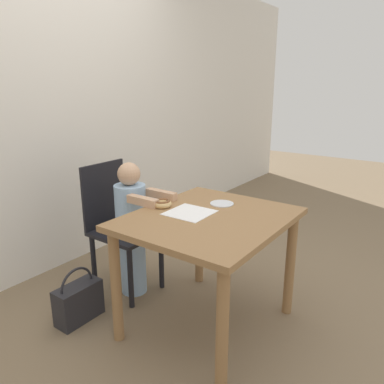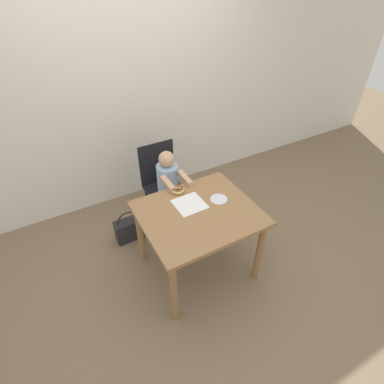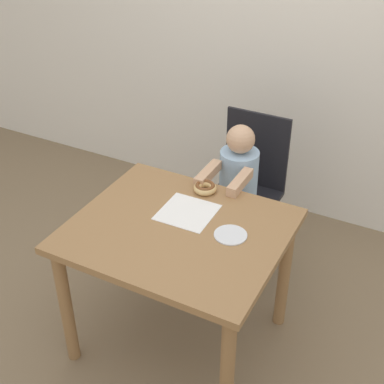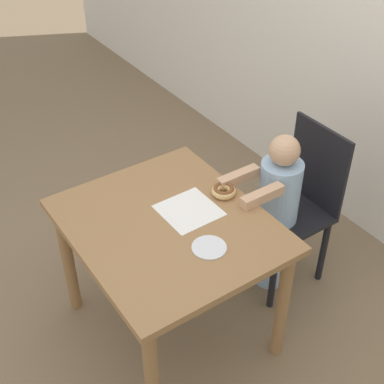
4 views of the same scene
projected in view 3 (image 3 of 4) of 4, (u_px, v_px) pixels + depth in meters
The scene contains 9 objects.
ground_plane at pixel (180, 337), 2.77m from camera, with size 12.00×12.00×0.00m, color #7A664C.
wall_back at pixel (294, 25), 3.15m from camera, with size 8.00×0.05×2.50m.
dining_table at pixel (179, 247), 2.44m from camera, with size 0.94×0.81×0.71m.
chair at pixel (245, 192), 3.07m from camera, with size 0.38×0.43×0.91m.
child_figure at pixel (237, 201), 2.97m from camera, with size 0.23×0.42×0.94m.
donut at pixel (205, 187), 2.62m from camera, with size 0.11×0.11×0.04m.
napkin at pixel (187, 212), 2.48m from camera, with size 0.25×0.25×0.00m.
handbag at pixel (173, 225), 3.37m from camera, with size 0.29×0.13×0.36m.
plate at pixel (231, 235), 2.33m from camera, with size 0.15×0.15×0.01m.
Camera 3 is at (0.94, -1.66, 2.14)m, focal length 50.00 mm.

